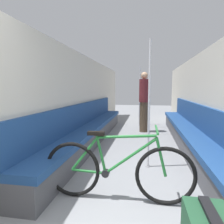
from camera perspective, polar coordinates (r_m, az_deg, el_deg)
name	(u,v)px	position (r m, az deg, el deg)	size (l,w,h in m)	color
wall_left	(79,99)	(4.82, -9.31, 3.62)	(0.10, 10.50, 2.13)	beige
wall_right	(204,100)	(4.72, 24.88, 3.01)	(0.10, 10.50, 2.13)	beige
bench_seat_row_left	(91,130)	(4.90, -6.00, -5.18)	(0.48, 5.82, 0.98)	#4C4C51
bench_seat_row_right	(189,134)	(4.82, 21.23, -5.82)	(0.48, 5.82, 0.98)	#4C4C51
bicycle	(117,171)	(2.43, 1.40, -16.39)	(1.79, 0.46, 0.88)	black
grab_pole_near	(140,97)	(7.22, 7.89, 4.36)	(0.08, 0.08, 2.11)	gray
grab_pole_far	(149,106)	(3.34, 10.52, 1.57)	(0.08, 0.08, 2.11)	gray
passenger_standing	(144,101)	(6.12, 9.13, 3.08)	(0.30, 0.30, 1.81)	#473828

